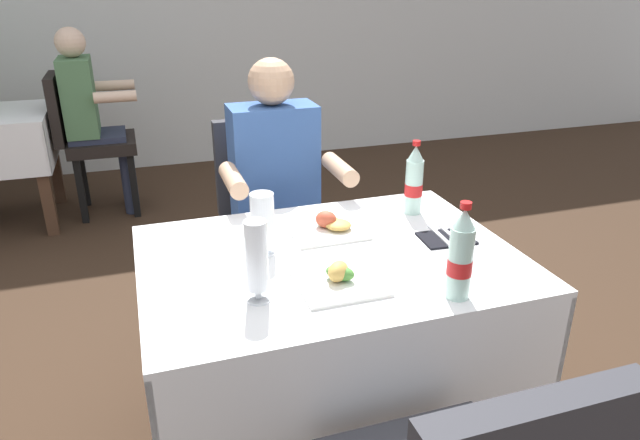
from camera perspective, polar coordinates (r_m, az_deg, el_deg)
ground_plane at (r=2.30m, az=-1.78°, el=-19.85°), size 11.00×11.00×0.00m
main_dining_table at (r=1.90m, az=0.95°, el=-8.13°), size 1.17×0.86×0.75m
chair_far_diner_seat at (r=2.62m, az=-4.93°, el=0.33°), size 0.44×0.50×0.97m
seated_diner_far at (r=2.46m, az=-4.18°, el=2.80°), size 0.50×0.46×1.26m
plate_near_camera at (r=1.65m, az=1.88°, el=-5.73°), size 0.24×0.24×0.07m
plate_far_diner at (r=1.98m, az=0.81°, el=-0.55°), size 0.25×0.25×0.07m
beer_glass_left at (r=1.53m, az=-6.27°, el=-4.05°), size 0.07×0.07×0.23m
beer_glass_middle at (r=1.79m, az=-5.68°, el=-0.26°), size 0.07×0.07×0.20m
cola_bottle_primary at (r=1.58m, az=13.71°, el=-3.52°), size 0.07×0.07×0.28m
cola_bottle_secondary at (r=2.12m, az=9.26°, el=3.75°), size 0.07×0.07×0.27m
napkin_cutlery_set at (r=1.97m, az=12.35°, el=-1.75°), size 0.18×0.19×0.01m
background_chair_right at (r=4.25m, az=-22.04°, el=7.70°), size 0.50×0.44×0.97m
background_patron at (r=4.21m, az=-21.69°, el=9.84°), size 0.46×0.50×1.26m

